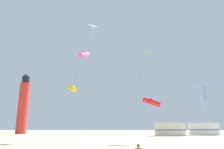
{
  "coord_description": "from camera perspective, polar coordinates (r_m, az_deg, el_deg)",
  "views": [
    {
      "loc": [
        0.97,
        -6.5,
        2.16
      ],
      "look_at": [
        -0.05,
        11.59,
        6.59
      ],
      "focal_mm": 33.63,
      "sensor_mm": 36.0,
      "label": 1
    }
  ],
  "objects": [
    {
      "name": "rv_van_white",
      "position": [
        55.54,
        23.66,
        -13.43
      ],
      "size": [
        6.57,
        2.72,
        2.8
      ],
      "rotation": [
        0.0,
        0.0,
        -0.06
      ],
      "color": "white",
      "rests_on": "ground"
    },
    {
      "name": "kite_tube_scarlet",
      "position": [
        28.97,
        10.69,
        -7.31
      ],
      "size": [
        2.54,
        1.76,
        5.99
      ],
      "color": "silver",
      "rests_on": "ground"
    },
    {
      "name": "kite_tube_rainbow",
      "position": [
        28.26,
        -7.66,
        5.4
      ],
      "size": [
        1.26,
        2.59,
        12.07
      ],
      "color": "silver",
      "rests_on": "ground"
    },
    {
      "name": "kite_diamond_blue",
      "position": [
        16.55,
        23.82,
        -2.99
      ],
      "size": [
        1.37,
        1.37,
        5.27
      ],
      "color": "silver",
      "rests_on": "ground"
    },
    {
      "name": "kite_diamond_white",
      "position": [
        22.62,
        -5.24,
        11.76
      ],
      "size": [
        2.2,
        1.9,
        12.71
      ],
      "color": "silver",
      "rests_on": "ground"
    },
    {
      "name": "kite_diamond_lime",
      "position": [
        24.47,
        9.92,
        5.05
      ],
      "size": [
        3.25,
        3.24,
        10.64
      ],
      "color": "silver",
      "rests_on": "ground"
    },
    {
      "name": "lighthouse_distant",
      "position": [
        64.22,
        -22.98,
        -7.6
      ],
      "size": [
        2.8,
        2.8,
        16.8
      ],
      "color": "red",
      "rests_on": "ground"
    },
    {
      "name": "kite_tube_gold",
      "position": [
        32.57,
        -10.82,
        -3.7
      ],
      "size": [
        3.41,
        3.64,
        8.41
      ],
      "color": "silver",
      "rests_on": "ground"
    },
    {
      "name": "rv_van_cream",
      "position": [
        49.64,
        15.44,
        -14.16
      ],
      "size": [
        6.48,
        2.46,
        2.8
      ],
      "rotation": [
        0.0,
        0.0,
        0.02
      ],
      "color": "beige",
      "rests_on": "ground"
    }
  ]
}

